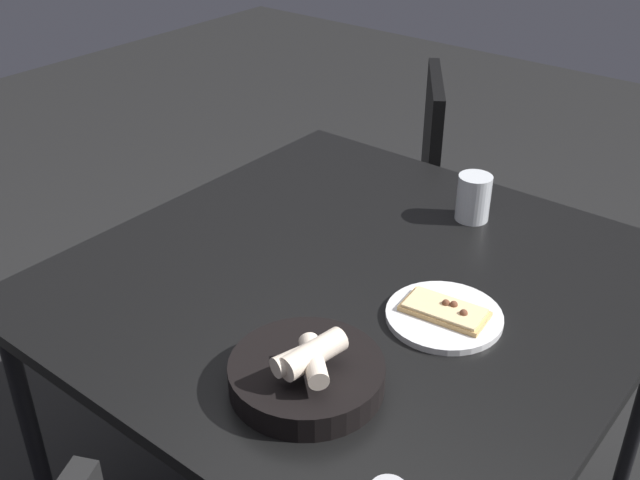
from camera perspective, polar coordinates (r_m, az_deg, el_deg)
The scene contains 5 objects.
dining_table at distance 1.66m, azimuth 2.76°, elevation -4.34°, with size 1.19×1.17×0.76m.
pizza_plate at distance 1.51m, azimuth 9.35°, elevation -5.58°, with size 0.23×0.23×0.04m.
bread_basket at distance 1.32m, azimuth -0.92°, elevation -9.95°, with size 0.27×0.27×0.11m.
beer_glass at distance 1.86m, azimuth 11.47°, elevation 2.96°, with size 0.08×0.08×0.11m.
chair_near at distance 2.58m, azimuth 5.56°, elevation 4.08°, with size 0.61×0.61×0.89m.
Camera 1 is at (-1.11, -0.79, 1.65)m, focal length 42.47 mm.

